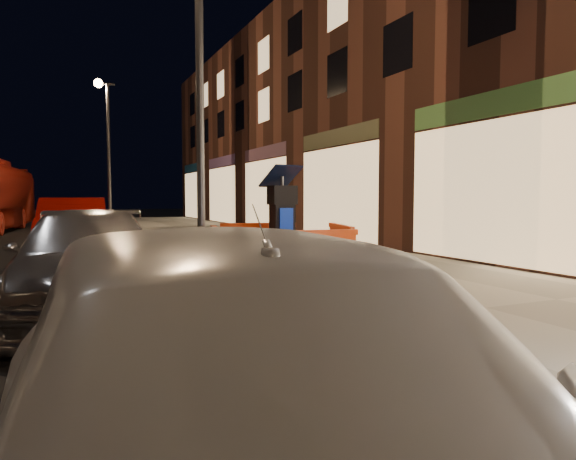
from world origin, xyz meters
name	(u,v)px	position (x,y,z in m)	size (l,w,h in m)	color
ground_plane	(255,350)	(0.00, 0.00, 0.00)	(120.00, 120.00, 0.00)	black
sidewalk	(486,314)	(3.00, 0.00, 0.07)	(6.00, 60.00, 0.15)	gray
kerb	(255,342)	(0.00, 0.00, 0.07)	(0.30, 60.00, 0.15)	slate
parking_kiosk	(282,233)	(1.14, 1.96, 0.99)	(0.53, 0.53, 1.68)	black
barrier_front	(313,268)	(1.14, 1.01, 0.62)	(1.21, 0.50, 0.94)	#FD450E
barrier_back	(258,252)	(1.14, 2.91, 0.62)	(1.21, 0.50, 0.94)	#FD450E
barrier_kerbside	(217,263)	(0.19, 1.96, 0.62)	(1.21, 0.50, 0.94)	#FD450E
barrier_bldgside	(341,256)	(2.09, 1.96, 0.62)	(1.21, 0.50, 0.94)	#FD450E
car_silver	(91,311)	(-1.37, 2.48, 0.00)	(1.86, 4.56, 1.32)	#B2B2B7
car_red	(74,255)	(-1.40, 9.53, 0.00)	(1.57, 4.50, 1.48)	#960D08
street_lamp_mid	(200,87)	(0.25, 3.00, 3.15)	(0.12, 0.12, 6.00)	#3F3F44
street_lamp_far	(109,157)	(0.25, 18.00, 3.15)	(0.12, 0.12, 6.00)	#3F3F44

